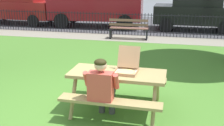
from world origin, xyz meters
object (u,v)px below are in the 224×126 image
picnic_table_foreground (117,81)px  parked_car_center (196,9)px  pizza_box_open (127,67)px  park_bench_center (129,29)px  parked_car_left (96,1)px  parked_car_far_left (16,3)px  adult_at_table (102,87)px

picnic_table_foreground → parked_car_center: parked_car_center is taller
picnic_table_foreground → pizza_box_open: bearing=20.1°
park_bench_center → pizza_box_open: bearing=-81.2°
pizza_box_open → parked_car_left: (-3.11, 9.00, 0.45)m
picnic_table_foreground → parked_car_center: 9.29m
picnic_table_foreground → pizza_box_open: (0.17, 0.06, 0.26)m
parked_car_far_left → parked_car_center: size_ratio=1.20×
picnic_table_foreground → adult_at_table: (-0.17, -0.50, 0.06)m
pizza_box_open → park_bench_center: size_ratio=0.33×
parked_car_far_left → parked_car_left: (4.62, 0.00, 0.21)m
adult_at_table → park_bench_center: 6.89m
parked_car_center → parked_car_far_left: bearing=-180.0°
picnic_table_foreground → adult_at_table: bearing=-108.4°
parked_car_center → park_bench_center: bearing=-136.2°
picnic_table_foreground → parked_car_left: (-2.94, 9.06, 0.71)m
pizza_box_open → park_bench_center: pizza_box_open is taller
adult_at_table → parked_car_left: size_ratio=0.25×
pizza_box_open → parked_car_center: 9.18m
picnic_table_foreground → adult_at_table: size_ratio=1.53×
picnic_table_foreground → parked_car_center: bearing=77.5°
adult_at_table → parked_car_left: (-2.78, 9.56, 0.65)m
picnic_table_foreground → adult_at_table: 0.53m
pizza_box_open → parked_car_far_left: bearing=130.7°
parked_car_left → parked_car_center: (4.95, -0.00, -0.29)m
parked_car_left → adult_at_table: bearing=-73.8°
picnic_table_foreground → parked_car_center: (2.00, 9.06, 0.41)m
parked_car_far_left → parked_car_left: size_ratio=0.98×
pizza_box_open → parked_car_center: parked_car_center is taller
adult_at_table → picnic_table_foreground: bearing=71.6°
adult_at_table → parked_car_far_left: size_ratio=0.25×
picnic_table_foreground → park_bench_center: bearing=97.3°
parked_car_center → parked_car_left: bearing=180.0°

